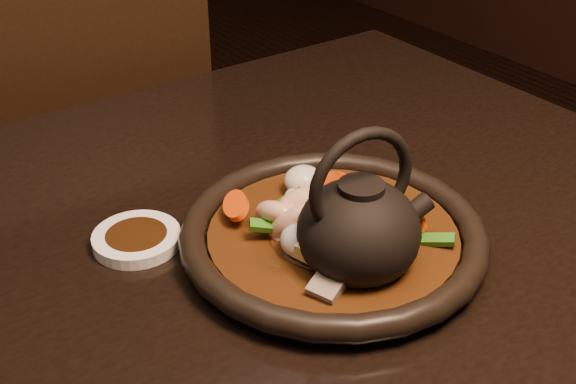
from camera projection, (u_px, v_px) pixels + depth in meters
chair at (78, 168)px, 1.34m from camera, size 0.49×0.49×0.97m
plate at (333, 236)px, 0.74m from camera, size 0.31×0.31×0.03m
stirfry at (327, 230)px, 0.73m from camera, size 0.19×0.20×0.07m
soy_dish at (137, 239)px, 0.75m from camera, size 0.09×0.09×0.01m
teapot at (359, 227)px, 0.67m from camera, size 0.14×0.12×0.16m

